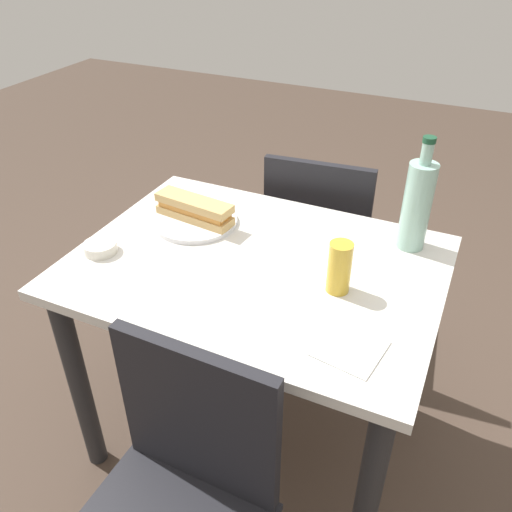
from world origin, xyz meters
TOP-DOWN VIEW (x-y plane):
  - ground_plane at (0.00, 0.00)m, footprint 8.00×8.00m
  - dining_table at (0.00, 0.00)m, footprint 1.00×0.75m
  - chair_far at (0.01, 0.57)m, footprint 0.44×0.44m
  - chair_near at (0.08, -0.57)m, footprint 0.41×0.41m
  - plate_near at (-0.26, 0.12)m, footprint 0.26×0.26m
  - baguette_sandwich_near at (-0.26, 0.12)m, footprint 0.26×0.10m
  - knife_near at (-0.26, 0.18)m, footprint 0.18×0.05m
  - water_bottle at (0.37, 0.26)m, footprint 0.08×0.08m
  - beer_glass at (0.24, -0.03)m, footprint 0.06×0.06m
  - olive_bowl at (-0.42, -0.14)m, footprint 0.09×0.09m
  - paper_napkin at (0.33, -0.22)m, footprint 0.16×0.16m

SIDE VIEW (x-z plane):
  - ground_plane at x=0.00m, z-range 0.00..0.00m
  - chair_far at x=0.01m, z-range 0.06..0.90m
  - chair_near at x=0.08m, z-range 0.06..0.90m
  - dining_table at x=0.00m, z-range 0.24..0.97m
  - paper_napkin at x=0.33m, z-range 0.73..0.74m
  - plate_near at x=-0.26m, z-range 0.73..0.75m
  - olive_bowl at x=-0.42m, z-range 0.73..0.76m
  - knife_near at x=-0.26m, z-range 0.75..0.75m
  - baguette_sandwich_near at x=-0.26m, z-range 0.75..0.82m
  - beer_glass at x=0.24m, z-range 0.73..0.87m
  - water_bottle at x=0.37m, z-range 0.70..1.03m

